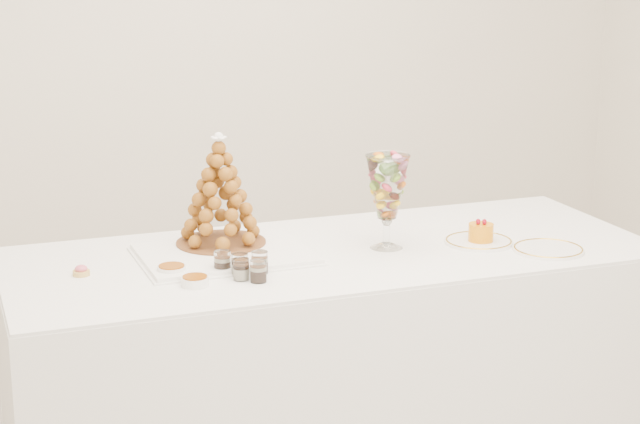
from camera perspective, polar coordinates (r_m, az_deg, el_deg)
name	(u,v)px	position (r m, az deg, el deg)	size (l,w,h in m)	color
buffet_table	(333,365)	(3.73, 0.67, -8.18)	(2.17, 0.87, 0.83)	white
lace_tray	(225,254)	(3.53, -5.09, -2.27)	(0.55, 0.41, 0.02)	white
macaron_vase	(387,188)	(3.58, 3.61, 1.28)	(0.15, 0.15, 0.32)	white
cake_plate	(479,242)	(3.72, 8.46, -1.58)	(0.23, 0.23, 0.01)	white
spare_plate	(548,250)	(3.67, 12.08, -1.97)	(0.24, 0.24, 0.01)	white
pink_tart	(81,271)	(3.41, -12.62, -3.09)	(0.05, 0.05, 0.03)	tan
verrine_a	(222,262)	(3.36, -5.23, -2.68)	(0.05, 0.05, 0.07)	white
verrine_b	(240,265)	(3.33, -4.30, -2.82)	(0.05, 0.05, 0.07)	white
verrine_c	(260,262)	(3.35, -3.24, -2.70)	(0.05, 0.05, 0.07)	white
verrine_d	(241,269)	(3.29, -4.23, -3.06)	(0.05, 0.05, 0.07)	white
verrine_e	(258,271)	(3.27, -3.31, -3.17)	(0.05, 0.05, 0.07)	white
ramekin_back	(172,271)	(3.37, -7.92, -3.12)	(0.09, 0.09, 0.03)	white
ramekin_front	(195,281)	(3.26, -6.68, -3.70)	(0.08, 0.08, 0.03)	white
croquembouche	(220,190)	(3.58, -5.37, 1.17)	(0.30, 0.30, 0.38)	brown
mousse_cake	(481,232)	(3.70, 8.58, -1.06)	(0.09, 0.09, 0.08)	orange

